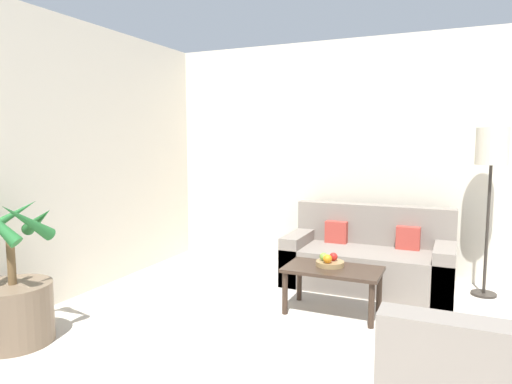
% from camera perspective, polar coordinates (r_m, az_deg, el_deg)
% --- Properties ---
extents(wall_back, '(8.29, 0.06, 2.70)m').
position_cam_1_polar(wall_back, '(5.36, 23.38, 3.91)').
color(wall_back, beige).
rests_on(wall_back, ground_plane).
extents(potted_palm, '(0.65, 0.64, 1.19)m').
position_cam_1_polar(potted_palm, '(4.00, -28.02, -11.83)').
color(potted_palm, brown).
rests_on(potted_palm, ground_plane).
extents(sofa_loveseat, '(1.70, 0.79, 0.83)m').
position_cam_1_polar(sofa_loveseat, '(5.03, 13.83, -8.28)').
color(sofa_loveseat, gray).
rests_on(sofa_loveseat, ground_plane).
extents(floor_lamp, '(0.29, 0.29, 1.66)m').
position_cam_1_polar(floor_lamp, '(4.97, 27.37, 4.04)').
color(floor_lamp, '#2D2823').
rests_on(floor_lamp, ground_plane).
extents(coffee_table, '(0.85, 0.49, 0.41)m').
position_cam_1_polar(coffee_table, '(4.18, 9.57, -10.18)').
color(coffee_table, '#38281E').
rests_on(coffee_table, ground_plane).
extents(fruit_bowl, '(0.25, 0.25, 0.04)m').
position_cam_1_polar(fruit_bowl, '(4.21, 9.22, -8.81)').
color(fruit_bowl, '#997A4C').
rests_on(fruit_bowl, coffee_table).
extents(apple_red, '(0.07, 0.07, 0.07)m').
position_cam_1_polar(apple_red, '(4.22, 9.66, -7.97)').
color(apple_red, red).
rests_on(apple_red, fruit_bowl).
extents(apple_green, '(0.07, 0.07, 0.07)m').
position_cam_1_polar(apple_green, '(4.21, 8.44, -8.00)').
color(apple_green, olive).
rests_on(apple_green, fruit_bowl).
extents(orange_fruit, '(0.08, 0.08, 0.08)m').
position_cam_1_polar(orange_fruit, '(4.13, 8.93, -8.25)').
color(orange_fruit, orange).
rests_on(orange_fruit, fruit_bowl).
extents(ottoman, '(0.60, 0.52, 0.40)m').
position_cam_1_polar(ottoman, '(3.25, 27.63, -18.69)').
color(ottoman, gray).
rests_on(ottoman, ground_plane).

